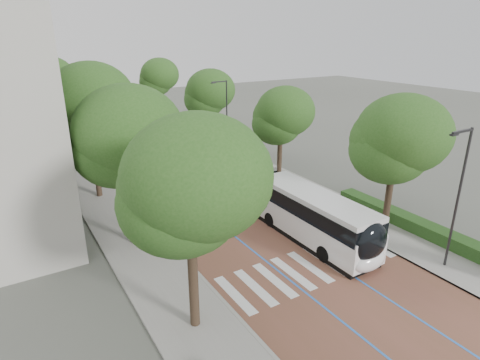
{
  "coord_description": "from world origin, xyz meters",
  "views": [
    {
      "loc": [
        -13.55,
        -13.78,
        12.6
      ],
      "look_at": [
        0.92,
        9.82,
        2.4
      ],
      "focal_mm": 30.0,
      "sensor_mm": 36.0,
      "label": 1
    }
  ],
  "objects": [
    {
      "name": "ground",
      "position": [
        0.0,
        0.0,
        0.0
      ],
      "size": [
        160.0,
        160.0,
        0.0
      ],
      "primitive_type": "plane",
      "color": "#51544C",
      "rests_on": "ground"
    },
    {
      "name": "streetlight_near",
      "position": [
        6.62,
        -3.0,
        4.82
      ],
      "size": [
        1.82,
        0.2,
        8.0
      ],
      "color": "#2A292B",
      "rests_on": "sidewalk_right"
    },
    {
      "name": "sidewalk_right",
      "position": [
        7.5,
        40.0,
        0.06
      ],
      "size": [
        4.0,
        140.0,
        0.12
      ],
      "primitive_type": "cube",
      "color": "gray",
      "rests_on": "ground"
    },
    {
      "name": "bus_queued_0",
      "position": [
        2.74,
        23.78,
        1.62
      ],
      "size": [
        3.21,
        12.52,
        3.2
      ],
      "rotation": [
        0.0,
        0.0,
        -0.06
      ],
      "color": "white",
      "rests_on": "ground"
    },
    {
      "name": "lead_bus",
      "position": [
        2.42,
        7.15,
        1.63
      ],
      "size": [
        2.58,
        18.4,
        3.2
      ],
      "rotation": [
        0.0,
        0.0,
        -0.0
      ],
      "color": "black",
      "rests_on": "ground"
    },
    {
      "name": "bus_queued_1",
      "position": [
        2.37,
        36.2,
        1.62
      ],
      "size": [
        2.64,
        12.42,
        3.2
      ],
      "rotation": [
        0.0,
        0.0,
        -0.01
      ],
      "color": "white",
      "rests_on": "ground"
    },
    {
      "name": "road",
      "position": [
        0.0,
        40.0,
        0.01
      ],
      "size": [
        11.0,
        140.0,
        0.02
      ],
      "primitive_type": "cube",
      "color": "brown",
      "rests_on": "ground"
    },
    {
      "name": "streetlight_far",
      "position": [
        6.62,
        22.0,
        4.82
      ],
      "size": [
        1.82,
        0.2,
        8.0
      ],
      "color": "#2A292B",
      "rests_on": "sidewalk_right"
    },
    {
      "name": "hedge",
      "position": [
        9.1,
        0.0,
        0.52
      ],
      "size": [
        1.2,
        14.0,
        0.8
      ],
      "primitive_type": "cube",
      "color": "#1B3E15",
      "rests_on": "sidewalk_right"
    },
    {
      "name": "kerb_right",
      "position": [
        5.6,
        40.0,
        0.06
      ],
      "size": [
        0.2,
        140.0,
        0.14
      ],
      "primitive_type": "cube",
      "color": "gray",
      "rests_on": "ground"
    },
    {
      "name": "sidewalk_left",
      "position": [
        -7.5,
        40.0,
        0.06
      ],
      "size": [
        4.0,
        140.0,
        0.12
      ],
      "primitive_type": "cube",
      "color": "gray",
      "rests_on": "ground"
    },
    {
      "name": "lamp_post_left",
      "position": [
        -6.1,
        8.0,
        4.12
      ],
      "size": [
        0.14,
        0.14,
        8.0
      ],
      "primitive_type": "cylinder",
      "color": "#2A292B",
      "rests_on": "sidewalk_left"
    },
    {
      "name": "kerb_left",
      "position": [
        -5.6,
        40.0,
        0.06
      ],
      "size": [
        0.2,
        140.0,
        0.14
      ],
      "primitive_type": "cube",
      "color": "gray",
      "rests_on": "ground"
    },
    {
      "name": "zebra_crossing",
      "position": [
        0.2,
        1.0,
        0.03
      ],
      "size": [
        10.55,
        3.6,
        0.01
      ],
      "color": "silver",
      "rests_on": "ground"
    },
    {
      "name": "trees_right",
      "position": [
        7.7,
        21.52,
        5.93
      ],
      "size": [
        5.94,
        47.77,
        8.64
      ],
      "color": "black",
      "rests_on": "ground"
    },
    {
      "name": "lane_line_left",
      "position": [
        -1.6,
        40.0,
        0.02
      ],
      "size": [
        0.12,
        126.0,
        0.01
      ],
      "primitive_type": "cube",
      "color": "blue",
      "rests_on": "road"
    },
    {
      "name": "trees_left",
      "position": [
        -7.5,
        24.9,
        6.98
      ],
      "size": [
        6.45,
        61.27,
        10.18
      ],
      "color": "black",
      "rests_on": "ground"
    },
    {
      "name": "lane_line_right",
      "position": [
        1.6,
        40.0,
        0.02
      ],
      "size": [
        0.12,
        126.0,
        0.01
      ],
      "primitive_type": "cube",
      "color": "blue",
      "rests_on": "road"
    }
  ]
}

